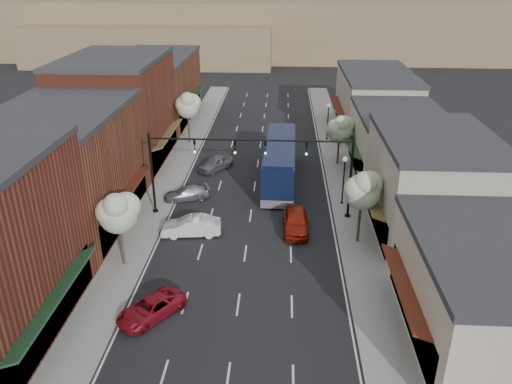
# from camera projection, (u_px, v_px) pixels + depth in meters

# --- Properties ---
(ground) EXTENTS (160.00, 160.00, 0.00)m
(ground) POSITION_uv_depth(u_px,v_px,m) (243.00, 269.00, 34.30)
(ground) COLOR black
(ground) RESTS_ON ground
(sidewalk_left) EXTENTS (2.80, 73.00, 0.15)m
(sidewalk_left) POSITION_uv_depth(u_px,v_px,m) (176.00, 166.00, 51.48)
(sidewalk_left) COLOR gray
(sidewalk_left) RESTS_ON ground
(sidewalk_right) EXTENTS (2.80, 73.00, 0.15)m
(sidewalk_right) POSITION_uv_depth(u_px,v_px,m) (340.00, 170.00, 50.66)
(sidewalk_right) COLOR gray
(sidewalk_right) RESTS_ON ground
(curb_left) EXTENTS (0.25, 73.00, 0.17)m
(curb_left) POSITION_uv_depth(u_px,v_px,m) (189.00, 167.00, 51.41)
(curb_left) COLOR gray
(curb_left) RESTS_ON ground
(curb_right) EXTENTS (0.25, 73.00, 0.17)m
(curb_right) POSITION_uv_depth(u_px,v_px,m) (326.00, 169.00, 50.72)
(curb_right) COLOR gray
(curb_right) RESTS_ON ground
(bldg_left_midnear) EXTENTS (10.14, 14.10, 9.40)m
(bldg_left_midnear) POSITION_uv_depth(u_px,v_px,m) (65.00, 169.00, 38.51)
(bldg_left_midnear) COLOR brown
(bldg_left_midnear) RESTS_ON ground
(bldg_left_midfar) EXTENTS (10.14, 14.10, 10.90)m
(bldg_left_midfar) POSITION_uv_depth(u_px,v_px,m) (119.00, 111.00, 50.91)
(bldg_left_midfar) COLOR maroon
(bldg_left_midfar) RESTS_ON ground
(bldg_left_far) EXTENTS (10.14, 18.10, 8.40)m
(bldg_left_far) POSITION_uv_depth(u_px,v_px,m) (157.00, 88.00, 65.96)
(bldg_left_far) COLOR brown
(bldg_left_far) RESTS_ON ground
(bldg_right_near) EXTENTS (9.14, 12.10, 5.90)m
(bldg_right_near) POSITION_uv_depth(u_px,v_px,m) (486.00, 292.00, 26.96)
(bldg_right_near) COLOR beige
(bldg_right_near) RESTS_ON ground
(bldg_right_midnear) EXTENTS (9.14, 12.10, 7.90)m
(bldg_right_midnear) POSITION_uv_depth(u_px,v_px,m) (431.00, 186.00, 37.45)
(bldg_right_midnear) COLOR #A29B8B
(bldg_right_midnear) RESTS_ON ground
(bldg_right_midfar) EXTENTS (9.14, 12.10, 6.40)m
(bldg_right_midfar) POSITION_uv_depth(u_px,v_px,m) (397.00, 143.00, 48.66)
(bldg_right_midfar) COLOR beige
(bldg_right_midfar) RESTS_ON ground
(bldg_right_far) EXTENTS (9.14, 16.10, 7.40)m
(bldg_right_far) POSITION_uv_depth(u_px,v_px,m) (374.00, 102.00, 61.16)
(bldg_right_far) COLOR #A29B8B
(bldg_right_far) RESTS_ON ground
(hill_far) EXTENTS (120.00, 30.00, 12.00)m
(hill_far) POSITION_uv_depth(u_px,v_px,m) (273.00, 27.00, 113.53)
(hill_far) COLOR #7A6647
(hill_far) RESTS_ON ground
(hill_near) EXTENTS (50.00, 20.00, 8.00)m
(hill_near) POSITION_uv_depth(u_px,v_px,m) (153.00, 43.00, 104.69)
(hill_near) COLOR #7A6647
(hill_near) RESTS_ON ground
(signal_mast_right) EXTENTS (8.22, 0.46, 7.00)m
(signal_mast_right) POSITION_uv_depth(u_px,v_px,m) (321.00, 165.00, 39.36)
(signal_mast_right) COLOR black
(signal_mast_right) RESTS_ON ground
(signal_mast_left) EXTENTS (8.22, 0.46, 7.00)m
(signal_mast_left) POSITION_uv_depth(u_px,v_px,m) (180.00, 162.00, 39.92)
(signal_mast_left) COLOR black
(signal_mast_left) RESTS_ON ground
(tree_right_near) EXTENTS (2.85, 2.65, 5.95)m
(tree_right_near) POSITION_uv_depth(u_px,v_px,m) (363.00, 189.00, 35.62)
(tree_right_near) COLOR #47382B
(tree_right_near) RESTS_ON ground
(tree_right_far) EXTENTS (2.85, 2.65, 5.43)m
(tree_right_far) POSITION_uv_depth(u_px,v_px,m) (340.00, 128.00, 50.34)
(tree_right_far) COLOR #47382B
(tree_right_far) RESTS_ON ground
(tree_left_near) EXTENTS (2.85, 2.65, 5.69)m
(tree_left_near) POSITION_uv_depth(u_px,v_px,m) (118.00, 211.00, 32.90)
(tree_left_near) COLOR #47382B
(tree_left_near) RESTS_ON ground
(tree_left_far) EXTENTS (2.85, 2.65, 6.13)m
(tree_left_far) POSITION_uv_depth(u_px,v_px,m) (188.00, 105.00, 56.35)
(tree_left_far) COLOR #47382B
(tree_left_far) RESTS_ON ground
(lamp_post_near) EXTENTS (0.44, 0.44, 4.44)m
(lamp_post_near) POSITION_uv_depth(u_px,v_px,m) (344.00, 173.00, 42.20)
(lamp_post_near) COLOR black
(lamp_post_near) RESTS_ON ground
(lamp_post_far) EXTENTS (0.44, 0.44, 4.44)m
(lamp_post_far) POSITION_uv_depth(u_px,v_px,m) (328.00, 116.00, 58.09)
(lamp_post_far) COLOR black
(lamp_post_far) RESTS_ON ground
(coach_bus) EXTENTS (3.11, 12.95, 3.94)m
(coach_bus) POSITION_uv_depth(u_px,v_px,m) (280.00, 161.00, 47.31)
(coach_bus) COLOR #0C1533
(coach_bus) RESTS_ON ground
(red_hatchback) EXTENTS (1.98, 4.82, 1.64)m
(red_hatchback) POSITION_uv_depth(u_px,v_px,m) (296.00, 221.00, 38.91)
(red_hatchback) COLOR maroon
(red_hatchback) RESTS_ON ground
(parked_car_a) EXTENTS (4.20, 4.62, 1.20)m
(parked_car_a) POSITION_uv_depth(u_px,v_px,m) (151.00, 308.00, 29.40)
(parked_car_a) COLOR maroon
(parked_car_a) RESTS_ON ground
(parked_car_b) EXTENTS (4.70, 2.08, 1.50)m
(parked_car_b) POSITION_uv_depth(u_px,v_px,m) (191.00, 226.00, 38.30)
(parked_car_b) COLOR white
(parked_car_b) RESTS_ON ground
(parked_car_c) EXTENTS (4.34, 2.91, 1.17)m
(parked_car_c) POSITION_uv_depth(u_px,v_px,m) (186.00, 193.00, 44.19)
(parked_car_c) COLOR gray
(parked_car_c) RESTS_ON ground
(parked_car_d) EXTENTS (3.75, 4.26, 1.39)m
(parked_car_d) POSITION_uv_depth(u_px,v_px,m) (216.00, 163.00, 50.53)
(parked_car_d) COLOR slate
(parked_car_d) RESTS_ON ground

